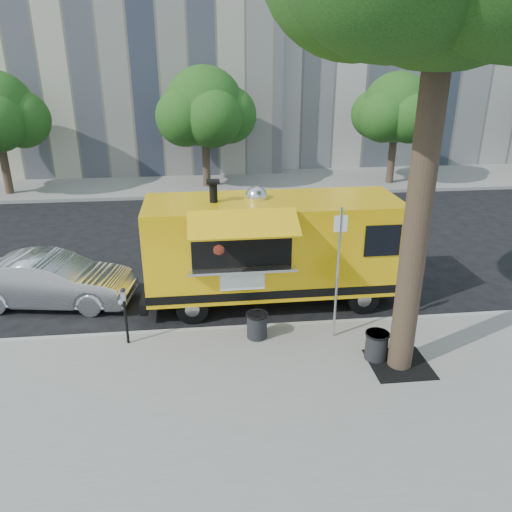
{
  "coord_description": "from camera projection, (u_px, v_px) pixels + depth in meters",
  "views": [
    {
      "loc": [
        -1.25,
        -11.04,
        6.01
      ],
      "look_at": [
        -0.03,
        0.0,
        1.53
      ],
      "focal_mm": 35.0,
      "sensor_mm": 36.0,
      "label": 1
    }
  ],
  "objects": [
    {
      "name": "ground",
      "position": [
        257.0,
        312.0,
        12.55
      ],
      "size": [
        120.0,
        120.0,
        0.0
      ],
      "primitive_type": "plane",
      "color": "black",
      "rests_on": "ground"
    },
    {
      "name": "sidewalk",
      "position": [
        283.0,
        416.0,
        8.84
      ],
      "size": [
        60.0,
        6.0,
        0.15
      ],
      "primitive_type": "cube",
      "color": "gray",
      "rests_on": "ground"
    },
    {
      "name": "curb",
      "position": [
        262.0,
        328.0,
        11.67
      ],
      "size": [
        60.0,
        0.14,
        0.16
      ],
      "primitive_type": "cube",
      "color": "#999993",
      "rests_on": "ground"
    },
    {
      "name": "far_sidewalk",
      "position": [
        227.0,
        183.0,
        24.97
      ],
      "size": [
        60.0,
        5.0,
        0.15
      ],
      "primitive_type": "cube",
      "color": "gray",
      "rests_on": "ground"
    },
    {
      "name": "tree_well",
      "position": [
        399.0,
        364.0,
        10.18
      ],
      "size": [
        1.2,
        1.2,
        0.02
      ],
      "primitive_type": "cube",
      "color": "black",
      "rests_on": "sidewalk"
    },
    {
      "name": "far_tree_b",
      "position": [
        204.0,
        107.0,
        22.72
      ],
      "size": [
        3.6,
        3.6,
        5.5
      ],
      "color": "#33261C",
      "rests_on": "far_sidewalk"
    },
    {
      "name": "far_tree_c",
      "position": [
        397.0,
        108.0,
        23.41
      ],
      "size": [
        3.24,
        3.24,
        5.21
      ],
      "color": "#33261C",
      "rests_on": "far_sidewalk"
    },
    {
      "name": "sign_post",
      "position": [
        338.0,
        266.0,
        10.59
      ],
      "size": [
        0.28,
        0.06,
        3.0
      ],
      "color": "silver",
      "rests_on": "sidewalk"
    },
    {
      "name": "parking_meter",
      "position": [
        125.0,
        309.0,
        10.63
      ],
      "size": [
        0.11,
        0.11,
        1.33
      ],
      "color": "black",
      "rests_on": "sidewalk"
    },
    {
      "name": "food_truck",
      "position": [
        271.0,
        247.0,
        12.55
      ],
      "size": [
        6.6,
        3.06,
        3.24
      ],
      "rotation": [
        0.0,
        0.0,
        0.01
      ],
      "color": "yellow",
      "rests_on": "ground"
    },
    {
      "name": "sedan",
      "position": [
        52.0,
        280.0,
        12.73
      ],
      "size": [
        4.22,
        2.0,
        1.34
      ],
      "primitive_type": "imported",
      "rotation": [
        0.0,
        0.0,
        1.42
      ],
      "color": "#B9BCC0",
      "rests_on": "ground"
    },
    {
      "name": "trash_bin_left",
      "position": [
        257.0,
        325.0,
        11.06
      ],
      "size": [
        0.49,
        0.49,
        0.59
      ],
      "color": "black",
      "rests_on": "sidewalk"
    },
    {
      "name": "trash_bin_right",
      "position": [
        376.0,
        345.0,
        10.27
      ],
      "size": [
        0.5,
        0.5,
        0.6
      ],
      "color": "black",
      "rests_on": "sidewalk"
    }
  ]
}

